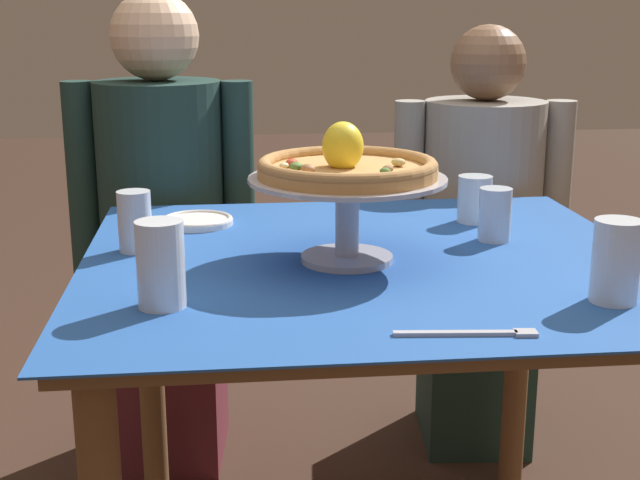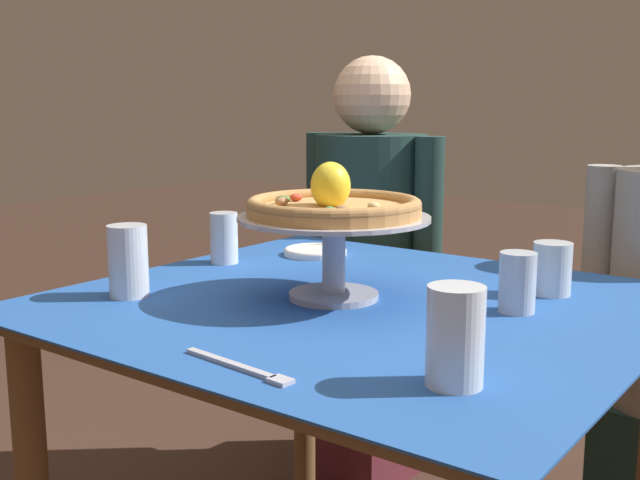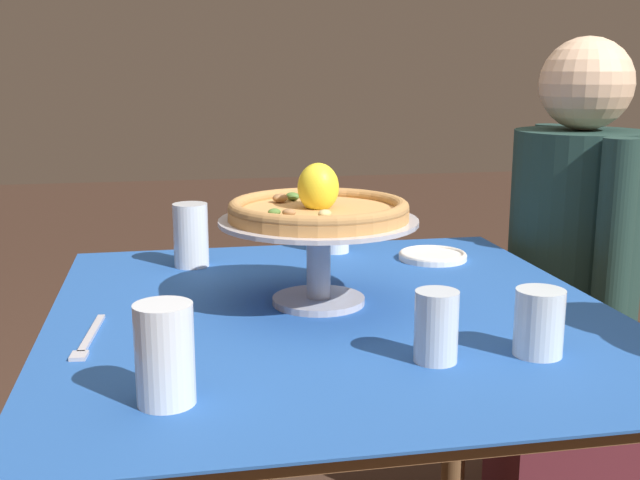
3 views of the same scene
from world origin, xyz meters
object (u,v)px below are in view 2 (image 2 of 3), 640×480
(dinner_fork, at_px, (242,368))
(pizza_stand, at_px, (334,241))
(pizza, at_px, (333,205))
(water_glass_back_right, at_px, (552,272))
(water_glass_front_right, at_px, (455,343))
(water_glass_side_left, at_px, (224,241))
(water_glass_front_left, at_px, (128,266))
(diner_left, at_px, (370,280))
(side_plate, at_px, (315,251))
(water_glass_side_right, at_px, (517,286))

(dinner_fork, bearing_deg, pizza_stand, 107.92)
(pizza, xyz_separation_m, water_glass_back_right, (0.32, 0.27, -0.13))
(pizza, height_order, water_glass_back_right, pizza)
(water_glass_back_right, xyz_separation_m, water_glass_front_right, (0.07, -0.55, 0.01))
(water_glass_side_left, bearing_deg, dinner_fork, -44.43)
(water_glass_front_left, height_order, dinner_fork, water_glass_front_left)
(pizza_stand, bearing_deg, pizza, -167.97)
(diner_left, bearing_deg, water_glass_front_left, -86.28)
(water_glass_back_right, bearing_deg, water_glass_front_left, -142.29)
(side_plate, height_order, diner_left, diner_left)
(pizza_stand, height_order, side_plate, pizza_stand)
(water_glass_front_left, bearing_deg, side_plate, 85.61)
(water_glass_front_left, bearing_deg, water_glass_back_right, 37.71)
(water_glass_side_right, bearing_deg, water_glass_front_left, -152.20)
(pizza, distance_m, water_glass_back_right, 0.44)
(water_glass_back_right, bearing_deg, side_plate, 176.16)
(water_glass_side_right, distance_m, water_glass_back_right, 0.16)
(pizza_stand, relative_size, water_glass_side_left, 3.07)
(water_glass_side_right, relative_size, dinner_fork, 0.52)
(water_glass_front_left, relative_size, diner_left, 0.11)
(water_glass_back_right, xyz_separation_m, dinner_fork, (-0.19, -0.67, -0.04))
(pizza, bearing_deg, water_glass_side_right, 20.16)
(water_glass_side_left, height_order, side_plate, water_glass_side_left)
(pizza_stand, xyz_separation_m, diner_left, (-0.38, 0.72, -0.26))
(pizza_stand, relative_size, water_glass_front_left, 2.61)
(side_plate, height_order, dinner_fork, side_plate)
(water_glass_side_left, bearing_deg, pizza_stand, -16.30)
(pizza_stand, distance_m, water_glass_back_right, 0.42)
(pizza_stand, distance_m, pizza, 0.07)
(water_glass_back_right, distance_m, water_glass_front_right, 0.55)
(pizza, bearing_deg, diner_left, 117.94)
(water_glass_front_left, relative_size, side_plate, 0.90)
(water_glass_front_left, distance_m, water_glass_front_right, 0.71)
(pizza, bearing_deg, pizza_stand, 12.03)
(side_plate, bearing_deg, dinner_fork, -60.10)
(pizza, bearing_deg, side_plate, 131.54)
(water_glass_front_right, bearing_deg, side_plate, 138.69)
(water_glass_side_right, relative_size, diner_left, 0.09)
(water_glass_side_right, xyz_separation_m, water_glass_side_left, (-0.70, -0.00, 0.00))
(water_glass_front_left, bearing_deg, pizza, 34.40)
(pizza_stand, xyz_separation_m, side_plate, (-0.28, 0.31, -0.10))
(pizza, relative_size, water_glass_front_left, 2.35)
(diner_left, bearing_deg, water_glass_front_right, -52.13)
(diner_left, bearing_deg, pizza, -62.06)
(pizza_stand, relative_size, water_glass_side_right, 3.36)
(pizza_stand, height_order, diner_left, diner_left)
(pizza, xyz_separation_m, water_glass_front_left, (-0.32, -0.22, -0.12))
(pizza, relative_size, water_glass_side_left, 2.77)
(pizza_stand, xyz_separation_m, water_glass_front_left, (-0.32, -0.22, -0.05))
(water_glass_side_right, height_order, water_glass_front_left, water_glass_front_left)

